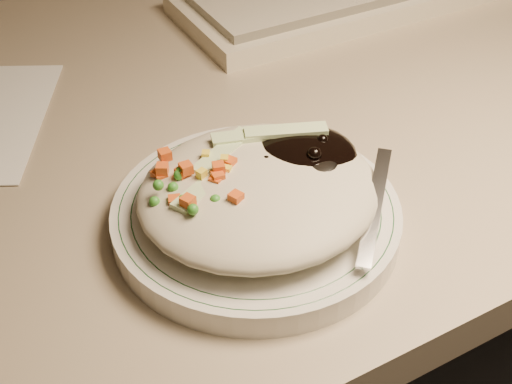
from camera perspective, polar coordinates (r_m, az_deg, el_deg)
desk at (r=0.87m, az=-1.35°, el=-3.46°), size 1.40×0.70×0.74m
plate at (r=0.57m, az=-0.00°, el=-2.01°), size 0.23×0.23×0.02m
plate_rim at (r=0.57m, az=0.00°, el=-1.25°), size 0.22×0.22×0.00m
meal at (r=0.55m, az=0.43°, el=0.54°), size 0.21×0.19×0.05m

